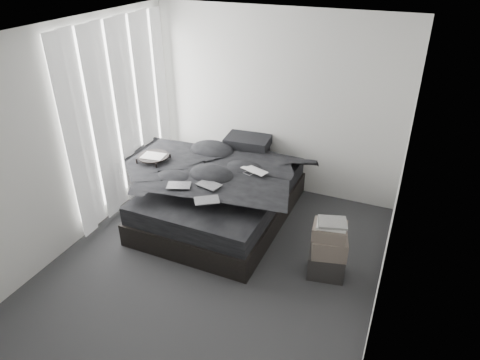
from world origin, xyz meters
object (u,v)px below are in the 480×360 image
at_px(laptop, 252,167).
at_px(box_lower, 326,264).
at_px(side_stand, 156,181).
at_px(bed, 222,206).

bearing_deg(laptop, box_lower, -10.74).
bearing_deg(box_lower, side_stand, 168.72).
distance_m(laptop, box_lower, 1.51).
relative_size(bed, side_stand, 2.89).
relative_size(laptop, side_stand, 0.46).
relative_size(laptop, box_lower, 0.90).
xyz_separation_m(laptop, box_lower, (1.18, -0.67, -0.67)).
relative_size(side_stand, box_lower, 1.94).
xyz_separation_m(bed, laptop, (0.41, 0.05, 0.67)).
bearing_deg(side_stand, box_lower, -11.28).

